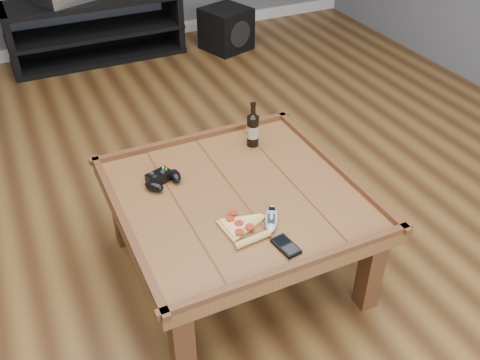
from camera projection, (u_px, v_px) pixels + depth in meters
name	position (u px, v px, depth m)	size (l,w,h in m)	color
ground	(237.00, 269.00, 2.52)	(6.00, 6.00, 0.00)	#3F2512
baseboard	(93.00, 42.00, 4.67)	(5.00, 0.02, 0.10)	silver
coffee_table	(237.00, 205.00, 2.29)	(1.03, 1.03, 0.48)	brown
media_console	(96.00, 29.00, 4.38)	(1.40, 0.45, 0.50)	black
beer_bottle	(253.00, 129.00, 2.51)	(0.06, 0.06, 0.22)	black
game_controller	(162.00, 179.00, 2.30)	(0.18, 0.15, 0.05)	black
pizza_slice	(241.00, 227.00, 2.06)	(0.19, 0.29, 0.03)	#DAB05F
smartphone	(286.00, 246.00, 1.98)	(0.08, 0.12, 0.02)	black
remote_control	(271.00, 218.00, 2.10)	(0.13, 0.17, 0.02)	#9398A0
subwoofer	(226.00, 29.00, 4.58)	(0.45, 0.45, 0.35)	black
game_console	(219.00, 34.00, 4.68)	(0.13, 0.20, 0.24)	slate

